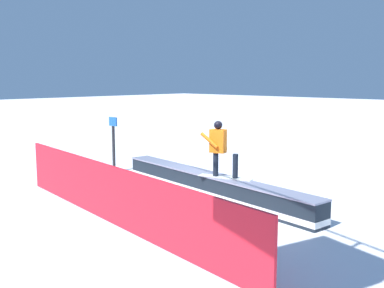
% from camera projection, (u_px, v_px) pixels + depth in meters
% --- Properties ---
extents(ground_plane, '(120.00, 120.00, 0.00)m').
position_uv_depth(ground_plane, '(211.00, 197.00, 12.34)').
color(ground_plane, white).
extents(grind_box, '(7.16, 1.56, 0.62)m').
position_uv_depth(grind_box, '(211.00, 186.00, 12.30)').
color(grind_box, black).
rests_on(grind_box, ground_plane).
extents(snowboarder, '(1.48, 0.72, 1.47)m').
position_uv_depth(snowboarder, '(220.00, 147.00, 11.78)').
color(snowboarder, silver).
rests_on(snowboarder, grind_box).
extents(safety_fence, '(9.11, 1.29, 1.29)m').
position_uv_depth(safety_fence, '(114.00, 195.00, 9.94)').
color(safety_fence, red).
rests_on(safety_fence, ground_plane).
extents(trail_marker, '(0.40, 0.10, 1.88)m').
position_uv_depth(trail_marker, '(114.00, 143.00, 15.48)').
color(trail_marker, '#262628').
rests_on(trail_marker, ground_plane).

